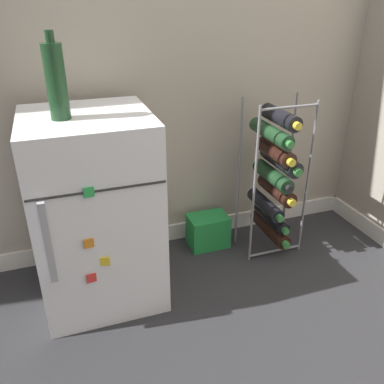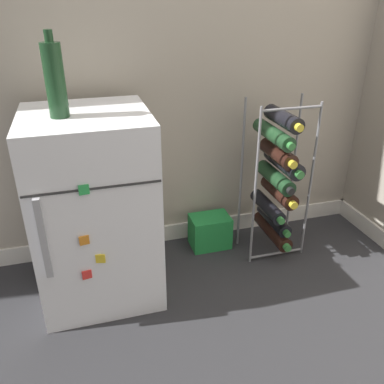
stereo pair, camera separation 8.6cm
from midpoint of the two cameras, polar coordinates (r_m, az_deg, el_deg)
The scene contains 5 objects.
ground_plane at distance 1.89m, azimuth 4.75°, elevation -13.95°, with size 14.00×14.00×0.00m, color #28282B.
mini_fridge at distance 1.74m, azimuth -14.72°, elevation -2.59°, with size 0.49×0.51×0.81m.
wine_rack at distance 2.03m, azimuth 10.25°, elevation 2.07°, with size 0.30×0.33×0.79m.
soda_box at distance 2.15m, azimuth 1.13°, elevation -5.47°, with size 0.20×0.14×0.17m.
fridge_top_bottle at distance 1.53m, azimuth -20.13°, elevation 14.38°, with size 0.07×0.07×0.30m.
Camera 1 is at (-0.65, -1.30, 1.22)m, focal length 38.00 mm.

